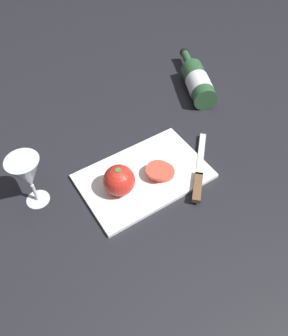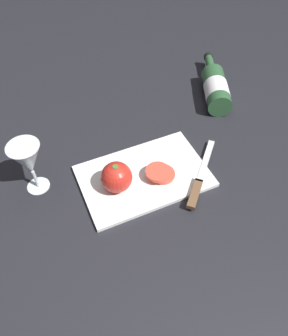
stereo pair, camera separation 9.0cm
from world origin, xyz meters
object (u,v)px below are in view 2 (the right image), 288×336
at_px(whole_tomato, 116,177).
at_px(wine_glass, 28,161).
at_px(knife, 197,187).
at_px(tomato_slice_stack_near, 160,173).
at_px(wine_bottle, 216,88).

bearing_deg(whole_tomato, wine_glass, 153.11).
xyz_separation_m(wine_glass, whole_tomato, (0.20, -0.10, -0.05)).
height_order(knife, tomato_slice_stack_near, tomato_slice_stack_near).
distance_m(wine_bottle, wine_glass, 0.68).
bearing_deg(tomato_slice_stack_near, whole_tomato, 173.12).
distance_m(whole_tomato, knife, 0.22).
distance_m(wine_bottle, tomato_slice_stack_near, 0.42).
xyz_separation_m(wine_bottle, knife, (-0.26, -0.33, -0.02)).
distance_m(wine_glass, tomato_slice_stack_near, 0.35).
distance_m(knife, tomato_slice_stack_near, 0.11).
bearing_deg(wine_bottle, wine_glass, -167.98).
height_order(wine_glass, tomato_slice_stack_near, wine_glass).
relative_size(wine_glass, whole_tomato, 1.86).
height_order(wine_bottle, whole_tomato, whole_tomato).
height_order(wine_bottle, tomato_slice_stack_near, wine_bottle).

